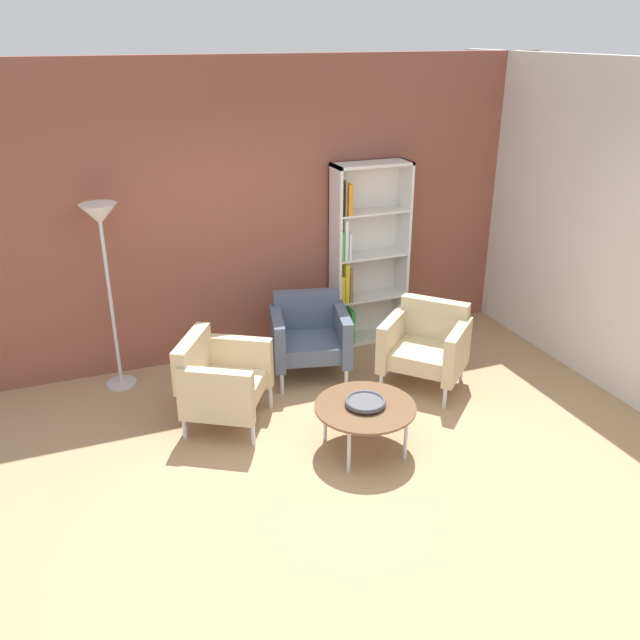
# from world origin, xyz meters

# --- Properties ---
(ground_plane) EXTENTS (8.32, 8.32, 0.00)m
(ground_plane) POSITION_xyz_m (0.00, 0.00, 0.00)
(ground_plane) COLOR tan
(brick_back_panel) EXTENTS (6.40, 0.12, 2.90)m
(brick_back_panel) POSITION_xyz_m (0.00, 2.46, 1.45)
(brick_back_panel) COLOR brown
(brick_back_panel) RESTS_ON ground_plane
(plaster_right_partition) EXTENTS (0.12, 5.20, 2.90)m
(plaster_right_partition) POSITION_xyz_m (2.86, 0.60, 1.45)
(plaster_right_partition) COLOR silver
(plaster_right_partition) RESTS_ON ground_plane
(bookshelf_tall) EXTENTS (0.80, 0.30, 1.90)m
(bookshelf_tall) POSITION_xyz_m (1.14, 2.25, 0.91)
(bookshelf_tall) COLOR silver
(bookshelf_tall) RESTS_ON ground_plane
(coffee_table_low) EXTENTS (0.80, 0.80, 0.40)m
(coffee_table_low) POSITION_xyz_m (0.30, 0.33, 0.37)
(coffee_table_low) COLOR brown
(coffee_table_low) RESTS_ON ground_plane
(decorative_bowl) EXTENTS (0.32, 0.32, 0.05)m
(decorative_bowl) POSITION_xyz_m (0.30, 0.33, 0.43)
(decorative_bowl) COLOR #4C4C51
(decorative_bowl) RESTS_ON coffee_table_low
(armchair_corner_red) EXTENTS (0.84, 0.80, 0.78)m
(armchair_corner_red) POSITION_xyz_m (0.34, 1.69, 0.41)
(armchair_corner_red) COLOR #4C566B
(armchair_corner_red) RESTS_ON ground_plane
(armchair_spare_guest) EXTENTS (0.95, 0.95, 0.78)m
(armchair_spare_guest) POSITION_xyz_m (1.28, 1.10, 0.41)
(armchair_spare_guest) COLOR #C6B289
(armchair_spare_guest) RESTS_ON ground_plane
(armchair_by_bookshelf) EXTENTS (0.92, 0.94, 0.78)m
(armchair_by_bookshelf) POSITION_xyz_m (-0.67, 1.14, 0.41)
(armchair_by_bookshelf) COLOR #C6B289
(armchair_by_bookshelf) RESTS_ON ground_plane
(floor_lamp_torchiere) EXTENTS (0.32, 0.32, 1.74)m
(floor_lamp_torchiere) POSITION_xyz_m (-1.40, 2.14, 1.45)
(floor_lamp_torchiere) COLOR silver
(floor_lamp_torchiere) RESTS_ON ground_plane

